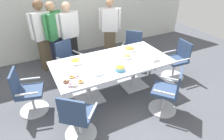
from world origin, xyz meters
The scene contains 20 objects.
ground_plane centered at (0.00, 0.00, -0.01)m, with size 10.00×10.00×0.01m, color #4C4F56.
back_wall centered at (0.00, 2.40, 1.40)m, with size 8.00×0.10×2.80m, color silver.
conference_table centered at (0.00, 0.00, 0.63)m, with size 2.40×1.20×0.75m.
office_chair_0 centered at (1.69, -0.15, 0.41)m, with size 0.58×0.58×0.91m.
office_chair_1 centered at (1.05, 0.87, 0.41)m, with size 0.76×0.76×0.91m.
office_chair_2 centered at (-0.64, 1.02, 0.41)m, with size 0.71×0.71×0.91m.
office_chair_3 centered at (-1.69, 0.16, 0.41)m, with size 0.65×0.65×0.91m.
office_chair_4 centered at (-1.05, -0.87, 0.41)m, with size 0.76×0.76×0.91m.
office_chair_5 centered at (0.65, -1.01, 0.41)m, with size 0.76×0.76×0.91m.
person_standing_0 centered at (-1.04, 1.66, 0.93)m, with size 0.61×0.34×1.77m.
person_standing_1 centered at (-0.78, 1.65, 0.89)m, with size 0.53×0.45×1.71m.
person_standing_2 centered at (-0.41, 1.62, 0.87)m, with size 0.61×0.30×1.68m.
person_standing_3 centered at (0.74, 1.58, 0.86)m, with size 0.58×0.40×1.66m.
snack_bowl_pretzels centered at (0.59, 0.28, 0.79)m, with size 0.24×0.24×0.09m.
snack_bowl_cookies centered at (0.34, -0.01, 0.80)m, with size 0.18×0.18×0.10m.
snack_bowl_chips_orange centered at (-0.02, -0.38, 0.80)m, with size 0.20×0.20×0.10m.
snack_bowl_chips_yellow centered at (-0.69, 0.26, 0.81)m, with size 0.21×0.21×0.11m.
donut_platter centered at (-0.92, -0.35, 0.77)m, with size 0.36×0.36×0.04m.
plate_stack centered at (-0.43, -0.29, 0.77)m, with size 0.22×0.22×0.04m.
napkin_pile centered at (0.80, -0.33, 0.78)m, with size 0.19×0.19×0.06m, color white.
Camera 1 is at (-1.56, -3.06, 2.62)m, focal length 30.66 mm.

